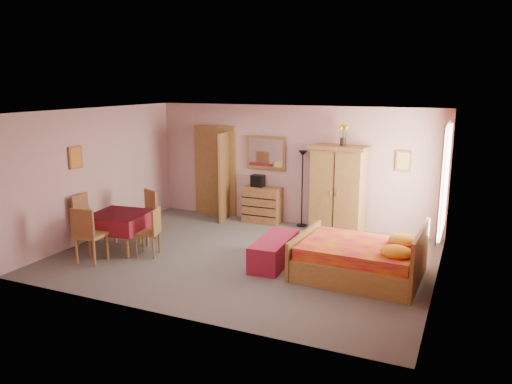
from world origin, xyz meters
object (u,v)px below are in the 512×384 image
at_px(wardrobe, 338,190).
at_px(bench, 274,251).
at_px(chair_east, 147,232).
at_px(chair_north, 142,215).
at_px(floor_lamp, 302,189).
at_px(wall_mirror, 266,153).
at_px(dining_table, 121,232).
at_px(chair_south, 91,234).
at_px(bed, 359,250).
at_px(sunflower_vase, 343,135).
at_px(chair_west, 90,221).
at_px(chest_of_drawers, 262,205).
at_px(stereo, 258,181).

distance_m(wardrobe, bench, 2.41).
distance_m(wardrobe, chair_east, 3.96).
relative_size(wardrobe, chair_north, 1.88).
distance_m(floor_lamp, chair_north, 3.41).
bearing_deg(wall_mirror, dining_table, -118.82).
bearing_deg(chair_south, chair_north, 84.63).
xyz_separation_m(chair_north, chair_east, (0.68, -0.78, -0.05)).
relative_size(bed, chair_north, 2.02).
bearing_deg(floor_lamp, sunflower_vase, -6.51).
height_order(bench, dining_table, dining_table).
relative_size(dining_table, chair_west, 0.97).
bearing_deg(dining_table, chest_of_drawers, 59.66).
height_order(stereo, wardrobe, wardrobe).
bearing_deg(chair_east, chest_of_drawers, -35.57).
relative_size(bench, chair_south, 1.37).
bearing_deg(bed, dining_table, -171.05).
bearing_deg(wardrobe, chair_east, -130.20).
xyz_separation_m(wardrobe, chair_west, (-4.06, -2.82, -0.41)).
relative_size(wall_mirror, wardrobe, 0.51).
distance_m(bench, dining_table, 2.93).
relative_size(chest_of_drawers, bed, 0.43).
relative_size(wall_mirror, chair_south, 0.94).
height_order(wall_mirror, chair_west, wall_mirror).
distance_m(floor_lamp, bench, 2.49).
bearing_deg(floor_lamp, wardrobe, -9.88).
bearing_deg(chair_west, dining_table, 87.98).
height_order(chair_south, chair_north, chair_south).
height_order(floor_lamp, chair_north, floor_lamp).
bearing_deg(floor_lamp, bed, -53.33).
bearing_deg(wall_mirror, chair_west, -127.16).
xyz_separation_m(wall_mirror, dining_table, (-1.66, -3.04, -1.19)).
height_order(bed, chair_east, bed).
bearing_deg(chair_west, bench, 92.58).
relative_size(wardrobe, bench, 1.34).
bearing_deg(bed, bench, -177.71).
relative_size(chest_of_drawers, chair_south, 0.85).
bearing_deg(chair_north, chair_west, 77.79).
relative_size(floor_lamp, sunflower_vase, 3.77).
height_order(bed, chair_west, chair_west).
distance_m(chair_south, chair_north, 1.46).
xyz_separation_m(stereo, wardrobe, (1.86, -0.11, -0.02)).
xyz_separation_m(floor_lamp, chair_east, (-1.94, -2.93, -0.40)).
xyz_separation_m(stereo, sunflower_vase, (1.92, -0.07, 1.11)).
height_order(chest_of_drawers, wall_mirror, wall_mirror).
distance_m(wall_mirror, floor_lamp, 1.16).
relative_size(stereo, chair_west, 0.28).
height_order(wall_mirror, chair_north, wall_mirror).
relative_size(sunflower_vase, chair_west, 0.44).
height_order(wall_mirror, stereo, wall_mirror).
distance_m(bed, bench, 1.48).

